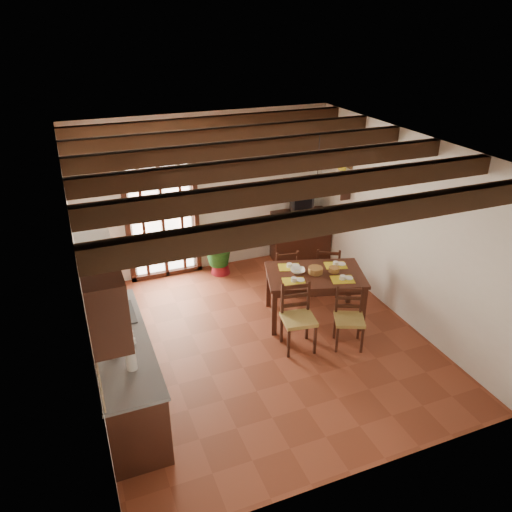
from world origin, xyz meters
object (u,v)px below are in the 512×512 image
dining_table (315,279)px  sideboard (300,235)px  crt_tv (302,203)px  chair_near_right (348,328)px  pendant_lamp (317,187)px  potted_plant (220,244)px  kitchen_counter (124,372)px  chair_near_left (298,329)px  chair_far_left (284,280)px  chair_far_right (326,278)px

dining_table → sideboard: size_ratio=1.51×
crt_tv → chair_near_right: bearing=-85.5°
sideboard → pendant_lamp: bearing=-103.7°
sideboard → potted_plant: size_ratio=0.52×
chair_near_right → sideboard: 2.85m
kitchen_counter → chair_near_left: size_ratio=2.37×
chair_far_left → sideboard: bearing=-117.4°
pendant_lamp → chair_near_right: bearing=-81.9°
chair_near_right → potted_plant: size_ratio=0.42×
potted_plant → kitchen_counter: bearing=-126.8°
dining_table → chair_near_left: size_ratio=1.71×
sideboard → pendant_lamp: 2.59m
kitchen_counter → chair_far_right: bearing=22.5°
chair_far_right → potted_plant: (-1.42, 1.33, 0.30)m
pendant_lamp → chair_far_left: bearing=100.1°
chair_near_left → potted_plant: size_ratio=0.46×
sideboard → potted_plant: (-1.61, -0.06, 0.11)m
chair_far_right → crt_tv: size_ratio=1.81×
sideboard → potted_plant: 1.62m
chair_near_left → potted_plant: 2.54m
dining_table → sideboard: bearing=86.5°
crt_tv → potted_plant: bearing=-161.2°
chair_near_right → chair_far_right: bearing=97.1°
chair_far_left → chair_far_right: bearing=171.9°
chair_near_left → crt_tv: bearing=72.0°
potted_plant → chair_near_left: bearing=-82.8°
sideboard → kitchen_counter: bearing=-134.6°
kitchen_counter → sideboard: kitchen_counter is taller
kitchen_counter → sideboard: (3.68, 2.83, -0.02)m
potted_plant → pendant_lamp: 2.52m
chair_near_right → potted_plant: bearing=134.2°
dining_table → chair_near_right: chair_near_right is taller
chair_near_left → chair_far_left: (0.43, 1.39, -0.03)m
sideboard → dining_table: bearing=-102.7°
potted_plant → dining_table: bearing=-65.6°
potted_plant → chair_far_left: bearing=-56.3°
chair_far_left → pendant_lamp: bearing=109.1°
chair_far_left → crt_tv: size_ratio=1.79×
crt_tv → potted_plant: potted_plant is taller
chair_far_left → pendant_lamp: (0.12, -0.70, 1.81)m
dining_table → chair_far_right: bearing=64.1°
crt_tv → potted_plant: 1.70m
dining_table → chair_near_right: bearing=-63.9°
chair_near_right → chair_far_left: bearing=123.0°
dining_table → crt_tv: bearing=86.4°
chair_far_left → potted_plant: (-0.75, 1.12, 0.30)m
dining_table → chair_far_left: (-0.12, 0.80, -0.40)m
chair_near_left → crt_tv: size_ratio=1.99×
chair_far_right → sideboard: (0.19, 1.38, 0.19)m
dining_table → chair_far_left: 0.90m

